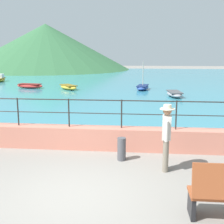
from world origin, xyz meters
TOP-DOWN VIEW (x-y plane):
  - ground_plane at (0.00, 0.00)m, footprint 120.00×120.00m
  - promenade_wall at (0.00, 3.20)m, footprint 20.00×0.56m
  - railing at (0.00, 3.20)m, footprint 18.44×0.04m
  - lake_water at (0.00, 25.84)m, footprint 64.00×44.32m
  - hill_main at (-14.95, 44.29)m, footprint 28.59×28.59m
  - person_walking at (2.10, 1.61)m, footprint 0.38×0.57m
  - bollard at (0.91, 2.24)m, footprint 0.24×0.24m
  - boat_0 at (-4.46, 17.50)m, footprint 2.14×2.36m
  - boat_1 at (3.64, 14.39)m, footprint 1.17×2.39m
  - boat_2 at (1.49, 17.89)m, footprint 1.21×2.40m
  - boat_4 at (-7.87, 17.99)m, footprint 2.42×1.28m

SIDE VIEW (x-z plane):
  - ground_plane at x=0.00m, z-range 0.00..0.00m
  - lake_water at x=0.00m, z-range 0.00..0.06m
  - boat_0 at x=-4.46m, z-range 0.08..0.44m
  - boat_1 at x=3.64m, z-range 0.08..0.44m
  - boat_4 at x=-7.87m, z-range 0.08..0.44m
  - boat_2 at x=1.49m, z-range -0.86..1.39m
  - bollard at x=0.91m, z-range 0.00..0.66m
  - promenade_wall at x=0.00m, z-range 0.00..0.70m
  - person_walking at x=2.10m, z-range 0.10..1.85m
  - railing at x=0.00m, z-range 0.87..1.77m
  - hill_main at x=-14.95m, z-range 0.00..7.65m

